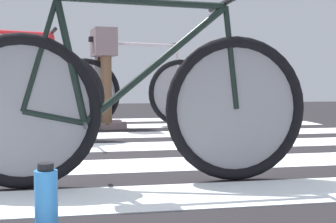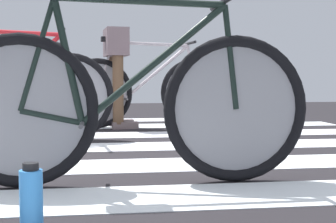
% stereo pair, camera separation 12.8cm
% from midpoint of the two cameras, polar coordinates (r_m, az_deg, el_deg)
% --- Properties ---
extents(ground, '(18.00, 14.00, 0.02)m').
position_cam_midpoint_polar(ground, '(2.80, -12.60, -6.77)').
color(ground, black).
extents(crosswalk_markings, '(5.41, 6.49, 0.00)m').
position_cam_midpoint_polar(crosswalk_markings, '(2.76, -12.21, -6.65)').
color(crosswalk_markings, silver).
rests_on(crosswalk_markings, ground).
extents(bicycle_1_of_4, '(1.74, 0.52, 0.93)m').
position_cam_midpoint_polar(bicycle_1_of_4, '(2.25, -5.85, 0.85)').
color(bicycle_1_of_4, black).
rests_on(bicycle_1_of_4, ground).
extents(bicycle_3_of_4, '(1.73, 0.52, 0.93)m').
position_cam_midpoint_polar(bicycle_3_of_4, '(4.96, -4.85, 2.54)').
color(bicycle_3_of_4, black).
rests_on(bicycle_3_of_4, ground).
extents(cyclist_3_of_4, '(0.35, 0.43, 1.02)m').
position_cam_midpoint_polar(cyclist_3_of_4, '(4.91, -8.44, 5.68)').
color(cyclist_3_of_4, brown).
rests_on(cyclist_3_of_4, ground).
extents(water_bottle, '(0.07, 0.07, 0.24)m').
position_cam_midpoint_polar(water_bottle, '(1.61, -16.78, -10.39)').
color(water_bottle, '#3486DD').
rests_on(water_bottle, ground).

